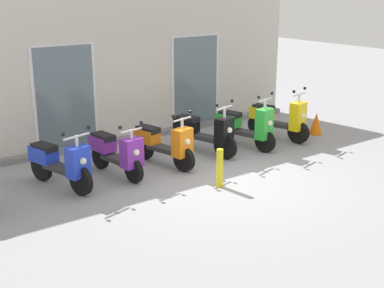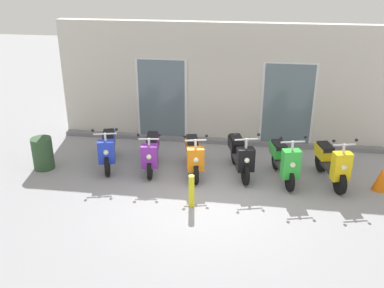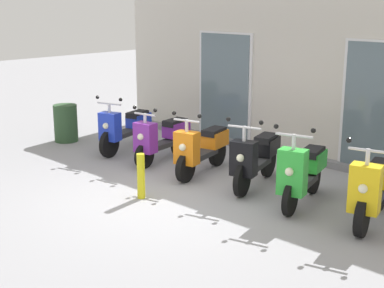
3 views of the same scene
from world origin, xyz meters
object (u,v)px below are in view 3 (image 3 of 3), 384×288
Objects in this scene: scooter_purple at (162,137)px; curb_bollard at (141,176)px; scooter_green at (303,171)px; scooter_yellow at (372,189)px; scooter_orange at (202,148)px; scooter_blue at (126,128)px; scooter_black at (256,157)px; trash_bin at (66,123)px.

curb_bollard is (1.21, -1.58, -0.12)m from scooter_purple.
scooter_yellow is at bearing 2.73° from scooter_green.
scooter_purple is at bearing 178.37° from scooter_orange.
scooter_blue is 2.30× the size of curb_bollard.
scooter_black is at bearing 0.71° from scooter_blue.
scooter_orange is 1.04× the size of scooter_green.
scooter_green reaches higher than curb_bollard.
scooter_purple is 2.00m from curb_bollard.
scooter_orange is at bearing 4.97° from trash_bin.
trash_bin is (-3.64, -0.32, -0.07)m from scooter_orange.
scooter_blue is at bearing 178.25° from scooter_orange.
scooter_green is at bearing -11.55° from scooter_black.
scooter_green is at bearing 2.16° from trash_bin.
scooter_yellow is at bearing -1.08° from scooter_purple.
scooter_green reaches higher than scooter_yellow.
scooter_black is 2.07m from scooter_yellow.
scooter_orange reaches higher than trash_bin.
scooter_blue is 1.06× the size of scooter_green.
scooter_green is (3.12, -0.13, 0.04)m from scooter_purple.
scooter_purple is 1.03m from scooter_orange.
curb_bollard is 4.02m from trash_bin.
scooter_green is at bearing -2.75° from scooter_orange.
trash_bin is (-4.73, -0.42, -0.10)m from scooter_black.
scooter_purple is 2.12m from scooter_black.
scooter_orange is 1.01× the size of scooter_yellow.
scooter_yellow is at bearing 26.79° from curb_bollard.
scooter_orange reaches higher than curb_bollard.
scooter_orange is (1.03, -0.03, -0.01)m from scooter_purple.
curb_bollard is at bearing -35.08° from scooter_blue.
scooter_green reaches higher than scooter_orange.
curb_bollard is (2.30, -1.62, -0.12)m from scooter_blue.
scooter_green is 2.18× the size of curb_bollard.
scooter_black is at bearing 5.09° from trash_bin.
scooter_black is 2.07× the size of trash_bin.
scooter_purple reaches higher than trash_bin.
scooter_blue is at bearing 178.14° from scooter_purple.
scooter_yellow is 3.34m from curb_bollard.
scooter_black reaches higher than curb_bollard.
scooter_purple is 0.93× the size of scooter_black.
scooter_black is 1.90m from curb_bollard.
scooter_purple is 4.19m from scooter_yellow.
trash_bin is at bearing -172.45° from scooter_purple.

